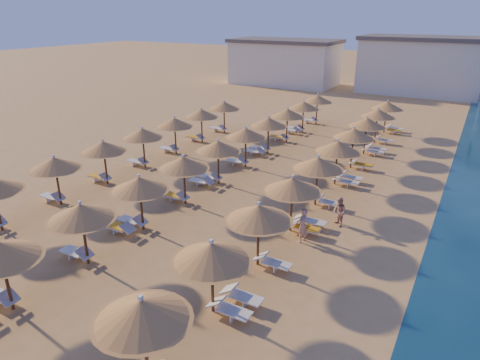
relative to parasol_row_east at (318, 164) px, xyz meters
The scene contains 8 objects.
ground 7.27m from the parasol_row_east, 123.95° to the right, with size 220.00×220.00×0.00m, color tan.
hotel_blocks 40.41m from the parasol_row_east, 90.73° to the left, with size 49.66×10.62×8.10m.
parasol_row_east is the anchor object (origin of this frame).
parasol_row_west 6.49m from the parasol_row_east, behind, with size 2.92×38.61×2.98m.
parasol_row_inland 12.62m from the parasol_row_east, behind, with size 2.92×24.33×2.98m.
loungers 5.37m from the parasol_row_east, behind, with size 15.69×37.20×0.66m.
beachgoer_a 4.71m from the parasol_row_east, 77.98° to the right, with size 0.62×0.41×1.71m, color tan.
beachgoer_b 3.18m from the parasol_row_east, 44.24° to the right, with size 0.75×0.59×1.54m, color tan.
Camera 1 is at (11.02, -15.73, 10.26)m, focal length 32.00 mm.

